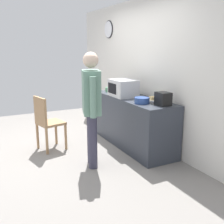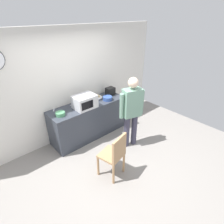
{
  "view_description": "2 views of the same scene",
  "coord_description": "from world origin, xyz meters",
  "px_view_note": "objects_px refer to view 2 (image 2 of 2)",
  "views": [
    {
      "loc": [
        4.29,
        -1.2,
        1.75
      ],
      "look_at": [
        0.54,
        0.68,
        0.73
      ],
      "focal_mm": 43.48,
      "sensor_mm": 36.0,
      "label": 1
    },
    {
      "loc": [
        -1.92,
        -2.1,
        2.82
      ],
      "look_at": [
        0.57,
        0.69,
        0.77
      ],
      "focal_mm": 29.26,
      "sensor_mm": 36.0,
      "label": 2
    }
  ],
  "objects_px": {
    "microwave": "(85,102)",
    "fork_utensil": "(74,106)",
    "sandwich_plate": "(97,97)",
    "salad_bowl": "(107,98)",
    "spoon_utensil": "(54,110)",
    "wooden_chair": "(114,154)",
    "toaster": "(110,91)",
    "person_standing": "(132,108)",
    "cereal_bowl": "(60,114)"
  },
  "relations": [
    {
      "from": "sandwich_plate",
      "to": "salad_bowl",
      "type": "xyz_separation_m",
      "value": [
        0.11,
        -0.29,
        0.03
      ]
    },
    {
      "from": "spoon_utensil",
      "to": "person_standing",
      "type": "height_order",
      "value": "person_standing"
    },
    {
      "from": "sandwich_plate",
      "to": "person_standing",
      "type": "bearing_deg",
      "value": -85.77
    },
    {
      "from": "salad_bowl",
      "to": "person_standing",
      "type": "height_order",
      "value": "person_standing"
    },
    {
      "from": "sandwich_plate",
      "to": "salad_bowl",
      "type": "bearing_deg",
      "value": -69.15
    },
    {
      "from": "sandwich_plate",
      "to": "fork_utensil",
      "type": "bearing_deg",
      "value": -179.07
    },
    {
      "from": "microwave",
      "to": "person_standing",
      "type": "bearing_deg",
      "value": -53.98
    },
    {
      "from": "sandwich_plate",
      "to": "cereal_bowl",
      "type": "xyz_separation_m",
      "value": [
        -1.15,
        -0.22,
        0.02
      ]
    },
    {
      "from": "toaster",
      "to": "wooden_chair",
      "type": "height_order",
      "value": "toaster"
    },
    {
      "from": "microwave",
      "to": "wooden_chair",
      "type": "distance_m",
      "value": 1.44
    },
    {
      "from": "salad_bowl",
      "to": "person_standing",
      "type": "xyz_separation_m",
      "value": [
        -0.03,
        -0.84,
        0.05
      ]
    },
    {
      "from": "toaster",
      "to": "fork_utensil",
      "type": "distance_m",
      "value": 1.09
    },
    {
      "from": "toaster",
      "to": "person_standing",
      "type": "distance_m",
      "value": 1.09
    },
    {
      "from": "fork_utensil",
      "to": "toaster",
      "type": "bearing_deg",
      "value": -4.03
    },
    {
      "from": "sandwich_plate",
      "to": "cereal_bowl",
      "type": "height_order",
      "value": "cereal_bowl"
    },
    {
      "from": "fork_utensil",
      "to": "person_standing",
      "type": "xyz_separation_m",
      "value": [
        0.79,
        -1.12,
        0.09
      ]
    },
    {
      "from": "sandwich_plate",
      "to": "toaster",
      "type": "xyz_separation_m",
      "value": [
        0.38,
        -0.09,
        0.08
      ]
    },
    {
      "from": "microwave",
      "to": "spoon_utensil",
      "type": "distance_m",
      "value": 0.72
    },
    {
      "from": "microwave",
      "to": "fork_utensil",
      "type": "xyz_separation_m",
      "value": [
        -0.15,
        0.25,
        -0.15
      ]
    },
    {
      "from": "salad_bowl",
      "to": "cereal_bowl",
      "type": "relative_size",
      "value": 1.19
    },
    {
      "from": "cereal_bowl",
      "to": "salad_bowl",
      "type": "bearing_deg",
      "value": -3.11
    },
    {
      "from": "person_standing",
      "to": "toaster",
      "type": "bearing_deg",
      "value": 74.18
    },
    {
      "from": "microwave",
      "to": "fork_utensil",
      "type": "bearing_deg",
      "value": 121.44
    },
    {
      "from": "sandwich_plate",
      "to": "wooden_chair",
      "type": "bearing_deg",
      "value": -117.82
    },
    {
      "from": "salad_bowl",
      "to": "fork_utensil",
      "type": "xyz_separation_m",
      "value": [
        -0.81,
        0.28,
        -0.04
      ]
    },
    {
      "from": "spoon_utensil",
      "to": "person_standing",
      "type": "distance_m",
      "value": 1.75
    },
    {
      "from": "person_standing",
      "to": "wooden_chair",
      "type": "relative_size",
      "value": 1.78
    },
    {
      "from": "person_standing",
      "to": "wooden_chair",
      "type": "xyz_separation_m",
      "value": [
        -0.92,
        -0.45,
        -0.45
      ]
    },
    {
      "from": "salad_bowl",
      "to": "toaster",
      "type": "distance_m",
      "value": 0.34
    },
    {
      "from": "spoon_utensil",
      "to": "microwave",
      "type": "bearing_deg",
      "value": -33.24
    },
    {
      "from": "cereal_bowl",
      "to": "toaster",
      "type": "bearing_deg",
      "value": 4.97
    },
    {
      "from": "salad_bowl",
      "to": "wooden_chair",
      "type": "height_order",
      "value": "salad_bowl"
    },
    {
      "from": "sandwich_plate",
      "to": "toaster",
      "type": "distance_m",
      "value": 0.4
    },
    {
      "from": "microwave",
      "to": "salad_bowl",
      "type": "height_order",
      "value": "microwave"
    },
    {
      "from": "fork_utensil",
      "to": "spoon_utensil",
      "type": "distance_m",
      "value": 0.45
    },
    {
      "from": "sandwich_plate",
      "to": "spoon_utensil",
      "type": "xyz_separation_m",
      "value": [
        -1.14,
        0.12,
        -0.01
      ]
    },
    {
      "from": "person_standing",
      "to": "salad_bowl",
      "type": "bearing_deg",
      "value": 88.2
    },
    {
      "from": "microwave",
      "to": "toaster",
      "type": "distance_m",
      "value": 0.95
    },
    {
      "from": "sandwich_plate",
      "to": "spoon_utensil",
      "type": "height_order",
      "value": "sandwich_plate"
    },
    {
      "from": "wooden_chair",
      "to": "person_standing",
      "type": "bearing_deg",
      "value": 26.14
    },
    {
      "from": "microwave",
      "to": "person_standing",
      "type": "distance_m",
      "value": 1.07
    },
    {
      "from": "toaster",
      "to": "fork_utensil",
      "type": "xyz_separation_m",
      "value": [
        -1.08,
        0.08,
        -0.1
      ]
    },
    {
      "from": "sandwich_plate",
      "to": "person_standing",
      "type": "distance_m",
      "value": 1.14
    },
    {
      "from": "salad_bowl",
      "to": "fork_utensil",
      "type": "height_order",
      "value": "salad_bowl"
    },
    {
      "from": "fork_utensil",
      "to": "wooden_chair",
      "type": "xyz_separation_m",
      "value": [
        -0.13,
        -1.57,
        -0.36
      ]
    },
    {
      "from": "cereal_bowl",
      "to": "toaster",
      "type": "xyz_separation_m",
      "value": [
        1.53,
        0.13,
        0.06
      ]
    },
    {
      "from": "fork_utensil",
      "to": "wooden_chair",
      "type": "height_order",
      "value": "wooden_chair"
    },
    {
      "from": "cereal_bowl",
      "to": "wooden_chair",
      "type": "relative_size",
      "value": 0.21
    },
    {
      "from": "microwave",
      "to": "wooden_chair",
      "type": "bearing_deg",
      "value": -102.31
    },
    {
      "from": "sandwich_plate",
      "to": "spoon_utensil",
      "type": "relative_size",
      "value": 1.6
    }
  ]
}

